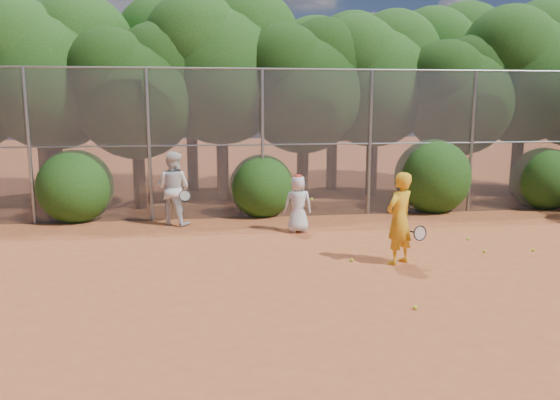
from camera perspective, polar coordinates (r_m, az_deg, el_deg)
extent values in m
plane|color=#AB4E26|center=(9.57, 8.08, -8.99)|extent=(80.00, 80.00, 0.00)
cylinder|color=gray|center=(15.40, -24.74, 5.04)|extent=(0.09, 0.09, 4.00)
cylinder|color=gray|center=(14.81, -13.52, 5.52)|extent=(0.09, 0.09, 4.00)
cylinder|color=gray|center=(14.81, -1.84, 5.80)|extent=(0.09, 0.09, 4.00)
cylinder|color=gray|center=(15.41, 9.38, 5.84)|extent=(0.09, 0.09, 4.00)
cylinder|color=gray|center=(16.54, 19.41, 5.69)|extent=(0.09, 0.09, 4.00)
cylinder|color=gray|center=(14.93, 2.04, 13.51)|extent=(20.00, 0.05, 0.05)
cylinder|color=gray|center=(14.95, 1.99, 5.84)|extent=(20.00, 0.04, 0.04)
cube|color=slate|center=(14.95, 1.99, 5.84)|extent=(20.00, 0.02, 4.00)
cylinder|color=black|center=(17.86, -22.27, 3.41)|extent=(0.38, 0.38, 2.52)
sphere|color=#194010|center=(17.77, -22.81, 11.33)|extent=(4.03, 4.03, 4.03)
sphere|color=#194010|center=(18.04, -20.15, 14.69)|extent=(3.23, 3.23, 3.23)
sphere|color=#194010|center=(17.72, -25.52, 13.77)|extent=(3.02, 3.02, 3.02)
cylinder|color=black|center=(16.73, -14.50, 2.83)|extent=(0.36, 0.36, 2.17)
sphere|color=black|center=(16.61, -14.83, 10.13)|extent=(3.47, 3.47, 3.47)
sphere|color=black|center=(16.91, -12.43, 13.16)|extent=(2.78, 2.78, 2.78)
sphere|color=black|center=(16.45, -17.20, 12.44)|extent=(2.60, 2.60, 2.60)
cylinder|color=black|center=(17.59, -6.03, 4.25)|extent=(0.39, 0.39, 2.66)
sphere|color=#194010|center=(17.52, -6.19, 12.76)|extent=(4.26, 4.26, 4.26)
sphere|color=#194010|center=(18.07, -3.49, 16.10)|extent=(3.40, 3.40, 3.40)
sphere|color=#194010|center=(17.25, -8.78, 15.58)|extent=(3.19, 3.19, 3.19)
cylinder|color=black|center=(17.27, 2.38, 3.54)|extent=(0.37, 0.37, 2.27)
sphere|color=black|center=(17.16, 2.43, 10.96)|extent=(3.64, 3.64, 3.64)
sphere|color=black|center=(17.70, 4.63, 13.86)|extent=(2.91, 2.91, 2.91)
sphere|color=black|center=(16.82, 0.42, 13.47)|extent=(2.73, 2.73, 2.73)
cylinder|color=black|center=(18.63, 9.55, 4.16)|extent=(0.38, 0.38, 2.45)
sphere|color=#194010|center=(18.54, 9.78, 11.56)|extent=(3.92, 3.92, 3.92)
sphere|color=#194010|center=(19.21, 11.81, 14.37)|extent=(3.14, 3.14, 3.14)
sphere|color=#194010|center=(18.10, 8.00, 14.13)|extent=(2.94, 2.94, 2.94)
cylinder|color=black|center=(18.64, 17.83, 3.28)|extent=(0.36, 0.36, 2.10)
sphere|color=black|center=(18.52, 18.18, 9.61)|extent=(3.36, 3.36, 3.36)
sphere|color=black|center=(19.14, 19.72, 12.04)|extent=(2.69, 2.69, 2.69)
sphere|color=black|center=(18.06, 16.93, 11.81)|extent=(2.52, 2.52, 2.52)
cylinder|color=black|center=(20.33, 23.53, 4.15)|extent=(0.39, 0.39, 2.59)
sphere|color=#194010|center=(20.26, 24.04, 11.30)|extent=(4.14, 4.14, 4.14)
sphere|color=#194010|center=(21.11, 25.62, 13.93)|extent=(3.32, 3.32, 3.32)
sphere|color=#194010|center=(19.67, 22.86, 13.87)|extent=(3.11, 3.11, 3.11)
cylinder|color=black|center=(20.33, -23.42, 4.21)|extent=(0.39, 0.39, 2.62)
sphere|color=#194010|center=(20.26, -23.94, 11.45)|extent=(4.20, 4.20, 4.20)
sphere|color=#194010|center=(20.52, -21.51, 14.53)|extent=(3.36, 3.36, 3.36)
sphere|color=#194010|center=(20.22, -26.43, 13.67)|extent=(3.15, 3.15, 3.15)
cylinder|color=black|center=(19.77, -9.15, 5.02)|extent=(0.40, 0.40, 2.80)
sphere|color=#194010|center=(19.72, -9.38, 12.99)|extent=(4.48, 4.48, 4.48)
sphere|color=#194010|center=(20.26, -6.80, 16.15)|extent=(3.58, 3.58, 3.58)
sphere|color=#194010|center=(19.49, -11.87, 15.59)|extent=(3.36, 3.36, 3.36)
cylinder|color=black|center=(19.90, 5.43, 4.73)|extent=(0.38, 0.38, 2.52)
sphere|color=#194010|center=(19.82, 5.55, 11.86)|extent=(4.03, 4.03, 4.03)
sphere|color=#194010|center=(20.47, 7.61, 14.59)|extent=(3.23, 3.23, 3.23)
sphere|color=#194010|center=(19.42, 3.71, 14.30)|extent=(3.02, 3.02, 3.02)
cylinder|color=black|center=(21.91, 16.65, 5.13)|extent=(0.40, 0.40, 2.73)
sphere|color=#194010|center=(21.86, 17.01, 12.12)|extent=(4.37, 4.37, 4.37)
sphere|color=#194010|center=(22.70, 18.76, 14.71)|extent=(3.49, 3.49, 3.49)
sphere|color=#194010|center=(21.31, 15.59, 14.61)|extent=(3.28, 3.28, 3.28)
sphere|color=#194010|center=(15.53, -20.62, 1.64)|extent=(2.00, 2.00, 2.00)
sphere|color=#194010|center=(15.23, -1.93, 1.75)|extent=(1.80, 1.80, 1.80)
sphere|color=#194010|center=(16.47, 15.65, 2.72)|extent=(2.20, 2.20, 2.20)
sphere|color=#194010|center=(18.17, 25.83, 2.27)|extent=(1.90, 1.90, 1.90)
imported|color=gold|center=(10.83, 12.37, -1.90)|extent=(0.79, 0.72, 1.81)
torus|color=black|center=(10.82, 14.42, -3.38)|extent=(0.31, 0.13, 0.30)
cylinder|color=black|center=(11.00, 13.72, -3.25)|extent=(0.11, 0.28, 0.06)
imported|color=silver|center=(13.23, 1.90, -0.41)|extent=(0.70, 0.47, 1.40)
ellipsoid|color=red|center=(13.12, 1.91, 2.42)|extent=(0.22, 0.22, 0.13)
sphere|color=#BED627|center=(13.06, 3.34, 0.11)|extent=(0.07, 0.07, 0.07)
imported|color=white|center=(14.28, -11.08, 1.20)|extent=(1.15, 1.06, 1.90)
torus|color=black|center=(14.00, -9.90, 0.45)|extent=(0.32, 0.18, 0.29)
cylinder|color=black|center=(14.21, -10.00, 0.27)|extent=(0.08, 0.27, 0.13)
sphere|color=#BED627|center=(10.95, 11.83, -6.45)|extent=(0.07, 0.07, 0.07)
sphere|color=#BED627|center=(12.32, 20.58, -5.02)|extent=(0.07, 0.07, 0.07)
sphere|color=#BED627|center=(8.75, 13.95, -10.83)|extent=(0.07, 0.07, 0.07)
sphere|color=#BED627|center=(12.81, 24.93, -4.77)|extent=(0.07, 0.07, 0.07)
sphere|color=#BED627|center=(11.01, 7.48, -6.22)|extent=(0.07, 0.07, 0.07)
sphere|color=#BED627|center=(13.29, 19.06, -3.85)|extent=(0.07, 0.07, 0.07)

